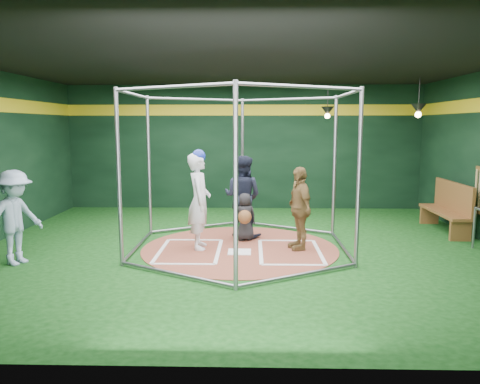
{
  "coord_description": "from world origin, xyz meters",
  "views": [
    {
      "loc": [
        0.23,
        -8.85,
        2.39
      ],
      "look_at": [
        0.0,
        0.1,
        1.1
      ],
      "focal_mm": 35.0,
      "sensor_mm": 36.0,
      "label": 1
    }
  ],
  "objects_px": {
    "batter_figure": "(199,200)",
    "dugout_bench": "(448,207)",
    "umpire": "(242,196)",
    "visitor_leopard": "(299,208)"
  },
  "relations": [
    {
      "from": "umpire",
      "to": "dugout_bench",
      "type": "relative_size",
      "value": 0.9
    },
    {
      "from": "batter_figure",
      "to": "umpire",
      "type": "relative_size",
      "value": 1.1
    },
    {
      "from": "dugout_bench",
      "to": "batter_figure",
      "type": "bearing_deg",
      "value": -163.65
    },
    {
      "from": "batter_figure",
      "to": "dugout_bench",
      "type": "distance_m",
      "value": 5.66
    },
    {
      "from": "dugout_bench",
      "to": "visitor_leopard",
      "type": "bearing_deg",
      "value": -155.54
    },
    {
      "from": "batter_figure",
      "to": "dugout_bench",
      "type": "xyz_separation_m",
      "value": [
        5.42,
        1.59,
        -0.39
      ]
    },
    {
      "from": "batter_figure",
      "to": "dugout_bench",
      "type": "height_order",
      "value": "batter_figure"
    },
    {
      "from": "batter_figure",
      "to": "umpire",
      "type": "bearing_deg",
      "value": 50.87
    },
    {
      "from": "batter_figure",
      "to": "visitor_leopard",
      "type": "xyz_separation_m",
      "value": [
        1.92,
        -0.0,
        -0.15
      ]
    },
    {
      "from": "dugout_bench",
      "to": "umpire",
      "type": "bearing_deg",
      "value": -172.69
    }
  ]
}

